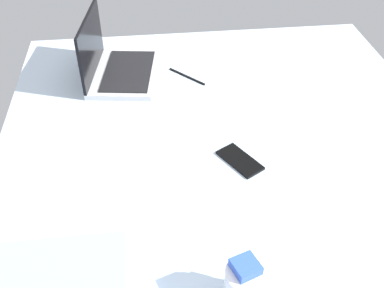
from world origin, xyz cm
name	(u,v)px	position (x,y,z in cm)	size (l,w,h in cm)	color
bed_mattress	(235,199)	(0.00, 0.00, 9.00)	(180.00, 140.00, 18.00)	silver
laptop	(115,65)	(58.26, 34.12, 22.41)	(35.95, 27.49, 23.00)	#B7BABC
snack_cup	(246,285)	(-37.59, 5.83, 24.10)	(9.56, 9.36, 13.18)	silver
cell_phone	(240,160)	(6.42, -2.18, 18.40)	(6.80, 14.00, 0.80)	black
charger_cable	(187,76)	(54.18, 8.22, 18.30)	(17.00, 0.60, 0.60)	black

